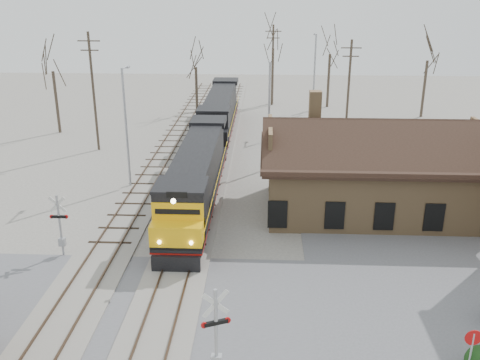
# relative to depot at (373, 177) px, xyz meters

# --- Properties ---
(ground) EXTENTS (140.00, 140.00, 0.00)m
(ground) POSITION_rel_depot_xyz_m (-11.99, -12.00, -2.41)
(ground) COLOR #A29D93
(ground) RESTS_ON ground
(road) EXTENTS (60.00, 9.00, 0.03)m
(road) POSITION_rel_depot_xyz_m (-11.99, -12.00, -2.39)
(road) COLOR #5C5C61
(road) RESTS_ON ground
(track_main) EXTENTS (3.40, 90.00, 0.24)m
(track_main) POSITION_rel_depot_xyz_m (-11.99, 3.00, -2.34)
(track_main) COLOR #A29D93
(track_main) RESTS_ON ground
(track_siding) EXTENTS (3.40, 90.00, 0.24)m
(track_siding) POSITION_rel_depot_xyz_m (-16.49, 3.00, -2.34)
(track_siding) COLOR #A29D93
(track_siding) RESTS_ON ground
(depot) EXTENTS (15.20, 9.31, 7.90)m
(depot) POSITION_rel_depot_xyz_m (0.00, 0.00, 0.00)
(depot) COLOR #9B7950
(depot) RESTS_ON ground
(locomotive_lead) EXTENTS (2.84, 19.04, 4.22)m
(locomotive_lead) POSITION_rel_depot_xyz_m (-11.99, -0.23, -0.19)
(locomotive_lead) COLOR black
(locomotive_lead) RESTS_ON ground
(locomotive_trailing) EXTENTS (2.84, 19.04, 4.00)m
(locomotive_trailing) POSITION_rel_depot_xyz_m (-11.99, 19.09, -0.19)
(locomotive_trailing) COLOR black
(locomotive_trailing) RESTS_ON ground
(crossbuck_near) EXTENTS (1.11, 0.53, 4.11)m
(crossbuck_near) POSITION_rel_depot_xyz_m (-9.07, -17.31, -0.48)
(crossbuck_near) COLOR #A5A8AD
(crossbuck_near) RESTS_ON ground
(crossbuck_far) EXTENTS (1.05, 0.28, 3.70)m
(crossbuck_far) POSITION_rel_depot_xyz_m (-18.77, -7.44, -0.65)
(crossbuck_far) COLOR #A5A8AD
(crossbuck_far) RESTS_ON ground
(do_not_enter_sign) EXTENTS (0.68, 0.09, 2.28)m
(do_not_enter_sign) POSITION_rel_depot_xyz_m (0.74, -16.76, -0.83)
(do_not_enter_sign) COLOR #A5A8AD
(do_not_enter_sign) RESTS_ON ground
(streetlight_a) EXTENTS (0.25, 2.04, 9.02)m
(streetlight_a) POSITION_rel_depot_xyz_m (-17.58, 3.77, 2.64)
(streetlight_a) COLOR #A5A8AD
(streetlight_a) RESTS_ON ground
(streetlight_b) EXTENTS (0.25, 2.04, 8.88)m
(streetlight_b) POSITION_rel_depot_xyz_m (-7.03, 8.44, 2.57)
(streetlight_b) COLOR #A5A8AD
(streetlight_b) RESTS_ON ground
(streetlight_c) EXTENTS (0.25, 2.04, 9.85)m
(streetlight_c) POSITION_rel_depot_xyz_m (-2.29, 22.20, 3.06)
(streetlight_c) COLOR #A5A8AD
(streetlight_c) RESTS_ON ground
(utility_pole_a) EXTENTS (2.00, 0.24, 10.74)m
(utility_pole_a) POSITION_rel_depot_xyz_m (-22.87, 13.09, 3.19)
(utility_pole_a) COLOR #382D23
(utility_pole_a) RESTS_ON ground
(utility_pole_b) EXTENTS (2.00, 0.24, 9.96)m
(utility_pole_b) POSITION_rel_depot_xyz_m (-6.51, 33.61, 2.80)
(utility_pole_b) COLOR #382D23
(utility_pole_b) RESTS_ON ground
(utility_pole_c) EXTENTS (2.00, 0.24, 9.57)m
(utility_pole_c) POSITION_rel_depot_xyz_m (0.92, 19.37, 2.60)
(utility_pole_c) COLOR #382D23
(utility_pole_c) RESTS_ON ground
(tree_a) EXTENTS (4.23, 4.23, 10.37)m
(tree_a) POSITION_rel_depot_xyz_m (-28.78, 19.04, 4.97)
(tree_a) COLOR #382D23
(tree_a) RESTS_ON ground
(tree_b) EXTENTS (3.61, 3.61, 8.85)m
(tree_b) POSITION_rel_depot_xyz_m (-15.57, 28.94, 3.88)
(tree_b) COLOR #382D23
(tree_b) RESTS_ON ground
(tree_c) EXTENTS (4.65, 4.65, 11.40)m
(tree_c) POSITION_rel_depot_xyz_m (-6.49, 34.48, 5.72)
(tree_c) COLOR #382D23
(tree_c) RESTS_ON ground
(tree_d) EXTENTS (4.37, 4.37, 10.70)m
(tree_d) POSITION_rel_depot_xyz_m (0.47, 32.87, 5.21)
(tree_d) COLOR #382D23
(tree_d) RESTS_ON ground
(tree_e) EXTENTS (4.32, 4.32, 10.59)m
(tree_e) POSITION_rel_depot_xyz_m (10.88, 27.97, 5.13)
(tree_e) COLOR #382D23
(tree_e) RESTS_ON ground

